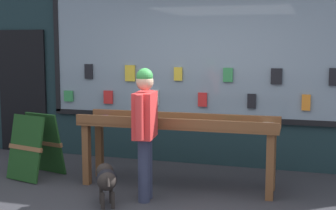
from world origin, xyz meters
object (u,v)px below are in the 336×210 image
object	(u,v)px
display_table_main	(177,130)
small_dog	(106,179)
sandwich_board_sign	(36,145)
person_browsing	(145,125)

from	to	relation	value
display_table_main	small_dog	distance (m)	1.17
display_table_main	sandwich_board_sign	distance (m)	2.05
person_browsing	sandwich_board_sign	xyz separation A→B (m)	(-1.81, 0.48, -0.46)
sandwich_board_sign	display_table_main	bearing A→B (deg)	17.48
display_table_main	person_browsing	world-z (taller)	person_browsing
small_dog	sandwich_board_sign	size ratio (longest dim) A/B	0.55
display_table_main	sandwich_board_sign	xyz separation A→B (m)	(-2.03, -0.13, -0.31)
display_table_main	sandwich_board_sign	size ratio (longest dim) A/B	2.94
person_browsing	small_dog	size ratio (longest dim) A/B	3.23
person_browsing	sandwich_board_sign	world-z (taller)	person_browsing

